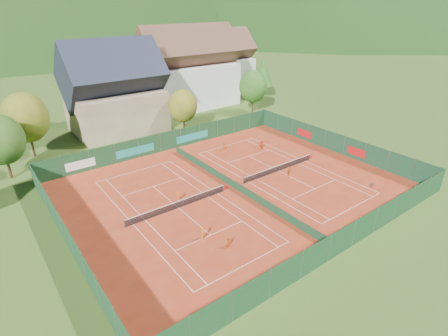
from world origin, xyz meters
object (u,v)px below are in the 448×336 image
ball_hopper (372,185)px  player_left_mid (229,243)px  player_right_far_b (261,145)px  player_right_far_a (224,146)px  hotel_block_a (189,72)px  hotel_block_b (219,65)px  chalet (115,94)px  player_right_near (288,171)px  player_left_far (178,196)px  player_left_near (203,233)px

ball_hopper → player_left_mid: (-21.46, 1.52, 0.05)m
player_right_far_b → player_right_far_a: bearing=-48.2°
hotel_block_a → hotel_block_b: 16.14m
player_left_mid → chalet: bearing=75.9°
chalet → player_right_near: chalet is taller
player_left_far → chalet: bearing=-100.8°
chalet → hotel_block_a: hotel_block_a is taller
hotel_block_b → player_right_far_a: size_ratio=13.82×
hotel_block_a → player_right_far_a: hotel_block_a is taller
player_left_near → player_left_mid: (1.24, -2.52, -0.12)m
chalet → player_right_far_b: bearing=-57.8°
player_left_mid → player_right_far_a: player_right_far_a is taller
chalet → player_left_near: chalet is taller
player_left_mid → player_right_far_b: size_ratio=0.79×
player_right_far_b → player_right_near: bearing=57.0°
player_right_far_b → chalet: bearing=-70.6°
hotel_block_a → player_right_far_a: size_ratio=17.27×
player_left_mid → player_right_far_a: size_ratio=0.96×
ball_hopper → player_left_mid: bearing=175.9°
player_left_near → player_right_far_a: size_ratio=1.16×
hotel_block_b → player_left_mid: bearing=-125.4°
hotel_block_a → hotel_block_b: hotel_block_a is taller
player_left_near → player_right_far_a: 23.18m
hotel_block_b → player_right_far_a: bearing=-125.2°
player_left_near → player_right_near: bearing=-23.2°
player_left_mid → player_left_near: bearing=108.9°
player_left_far → hotel_block_b: bearing=-133.5°
player_left_near → ball_hopper: bearing=-49.0°
ball_hopper → player_right_near: size_ratio=0.61×
player_left_mid → player_left_far: player_left_far is taller
chalet → hotel_block_a: size_ratio=0.75×
ball_hopper → player_left_near: player_left_near is taller
hotel_block_a → player_right_near: bearing=-101.9°
player_left_mid → player_right_far_b: player_right_far_b is taller
hotel_block_b → player_left_far: (-37.21, -42.63, -5.99)m
chalet → player_right_near: 34.13m
ball_hopper → player_left_near: (-22.69, 4.04, 0.17)m
player_left_far → player_right_far_a: size_ratio=1.01×
player_left_mid → player_right_far_b: bearing=33.3°
ball_hopper → chalet: bearing=112.4°
player_left_near → player_left_far: (1.79, 7.91, -0.10)m
player_left_mid → player_left_far: bearing=79.8°
ball_hopper → player_left_near: 23.05m
player_left_far → player_right_far_b: 19.46m
player_left_mid → player_right_near: size_ratio=0.93×
hotel_block_b → player_left_mid: hotel_block_b is taller
ball_hopper → player_right_near: 10.51m
player_left_near → player_right_far_b: (20.33, 13.81, 0.04)m
player_right_far_a → hotel_block_b: bearing=-158.6°
player_right_far_a → hotel_block_a: bearing=-144.0°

